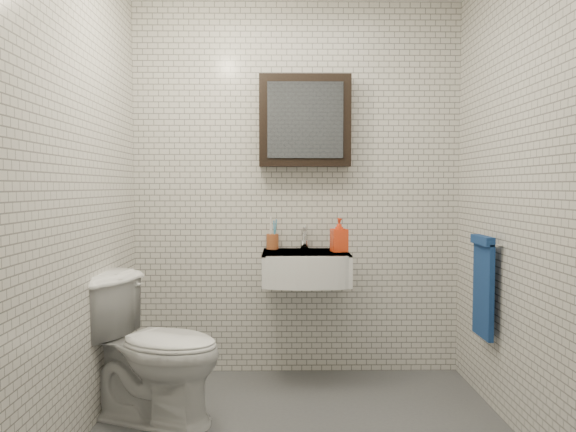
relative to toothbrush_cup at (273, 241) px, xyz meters
The scene contains 8 objects.
room_shell 1.11m from the toothbrush_cup, 80.06° to the right, with size 2.22×2.02×2.51m.
washbasin 0.33m from the toothbrush_cup, 43.85° to the right, with size 0.55×0.50×0.20m.
faucet 0.22m from the toothbrush_cup, ahead, with size 0.06×0.20×0.15m.
mirror_cabinet 0.82m from the toothbrush_cup, ahead, with size 0.60×0.15×0.60m.
towel_rail 1.36m from the toothbrush_cup, 26.02° to the right, with size 0.09×0.30×0.58m.
toothbrush_cup is the anchor object (origin of this frame).
soap_bottle 0.46m from the toothbrush_cup, 20.71° to the right, with size 0.10×0.10×0.22m, color orange.
toilet 1.10m from the toothbrush_cup, 130.50° to the right, with size 0.44×0.78×0.79m, color white.
Camera 1 is at (-0.11, -2.80, 1.27)m, focal length 35.00 mm.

